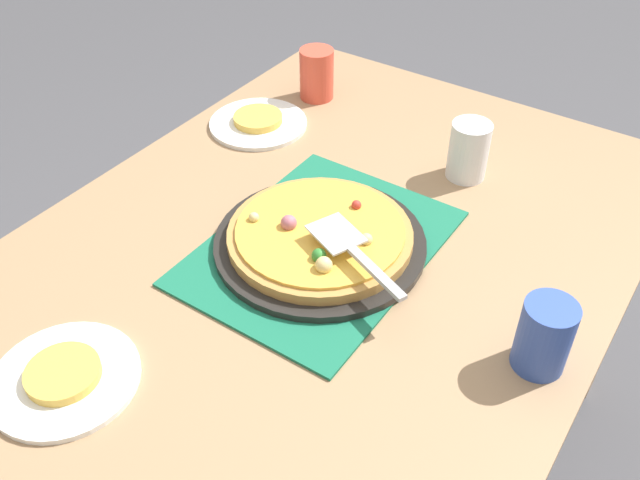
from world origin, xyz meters
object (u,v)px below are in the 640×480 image
object	(u,v)px
pizza_pan	(320,243)
plate_near_left	(258,124)
cup_corner	(317,74)
plate_far_right	(65,379)
served_slice_left	(258,119)
pizza	(320,235)
served_slice_right	(63,373)
cup_near	(469,151)
pizza_server	(352,249)
cup_far	(544,336)

from	to	relation	value
pizza_pan	plate_near_left	distance (m)	0.45
cup_corner	plate_far_right	bearing A→B (deg)	10.85
plate_far_right	served_slice_left	distance (m)	0.76
pizza	served_slice_right	world-z (taller)	pizza
plate_far_right	cup_near	bearing A→B (deg)	162.19
pizza_server	plate_near_left	bearing A→B (deg)	-125.17
cup_near	plate_far_right	bearing A→B (deg)	-17.81
cup_corner	pizza_server	world-z (taller)	cup_corner
served_slice_right	pizza_server	distance (m)	0.48
pizza	plate_far_right	bearing A→B (deg)	-17.54
pizza_server	pizza	bearing A→B (deg)	-112.76
cup_near	pizza_server	distance (m)	0.40
pizza	plate_far_right	xyz separation A→B (m)	(0.46, -0.14, -0.03)
cup_corner	pizza_server	distance (m)	0.64
plate_far_right	cup_near	size ratio (longest dim) A/B	1.83
cup_near	cup_corner	world-z (taller)	same
pizza	pizza_server	bearing A→B (deg)	67.24
plate_far_right	cup_far	xyz separation A→B (m)	(-0.42, 0.56, 0.06)
plate_near_left	cup_far	world-z (taller)	cup_far
plate_far_right	pizza_pan	bearing A→B (deg)	162.56
pizza_server	served_slice_right	bearing A→B (deg)	-29.14
served_slice_left	served_slice_right	distance (m)	0.76
plate_far_right	cup_corner	size ratio (longest dim) A/B	1.83
plate_near_left	served_slice_left	world-z (taller)	served_slice_left
pizza	plate_far_right	distance (m)	0.48
served_slice_left	pizza_server	distance (m)	0.55
served_slice_right	cup_near	xyz separation A→B (m)	(-0.81, 0.26, 0.04)
cup_far	served_slice_left	bearing A→B (deg)	-111.83
plate_near_left	served_slice_left	distance (m)	0.01
plate_near_left	pizza	bearing A→B (deg)	52.17
served_slice_left	cup_corner	bearing A→B (deg)	169.31
cup_far	served_slice_right	bearing A→B (deg)	-53.13
plate_near_left	cup_corner	bearing A→B (deg)	169.31
served_slice_left	cup_far	xyz separation A→B (m)	(0.31, 0.77, 0.04)
cup_near	cup_far	world-z (taller)	same
cup_corner	pizza_pan	bearing A→B (deg)	34.87
pizza_pan	plate_near_left	bearing A→B (deg)	-127.75
plate_near_left	plate_far_right	xyz separation A→B (m)	(0.73, 0.21, 0.00)
plate_near_left	cup_far	size ratio (longest dim) A/B	1.83
cup_far	cup_corner	xyz separation A→B (m)	(-0.49, -0.74, 0.00)
pizza_pan	served_slice_right	distance (m)	0.48
pizza_pan	plate_far_right	bearing A→B (deg)	-17.44
served_slice_right	cup_far	size ratio (longest dim) A/B	0.92
plate_near_left	cup_near	distance (m)	0.48
plate_near_left	cup_near	world-z (taller)	cup_near
plate_far_right	served_slice_left	xyz separation A→B (m)	(-0.73, -0.21, 0.01)
pizza	served_slice_right	bearing A→B (deg)	-17.54
served_slice_left	pizza_pan	bearing A→B (deg)	52.25
pizza_pan	cup_near	xyz separation A→B (m)	(-0.36, 0.12, 0.05)
plate_far_right	cup_corner	world-z (taller)	cup_corner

